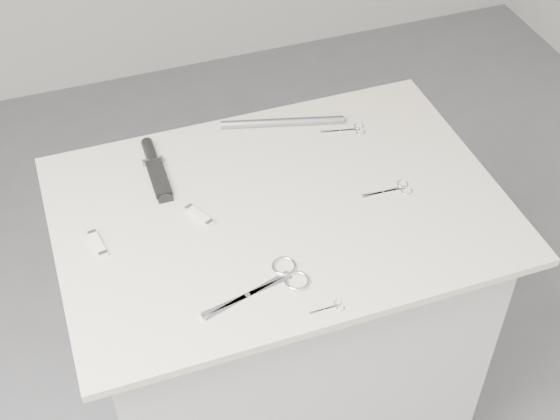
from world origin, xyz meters
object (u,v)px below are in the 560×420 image
object	(u,v)px
pocket_knife_a	(98,244)
sheathed_knife	(155,166)
plinth	(280,333)
embroidery_scissors_b	(351,130)
tiny_scissors	(331,307)
metal_rail	(282,122)
large_shears	(275,281)
embroidery_scissors_a	(395,190)
pocket_knife_b	(199,216)

from	to	relation	value
pocket_knife_a	sheathed_knife	bearing A→B (deg)	-49.24
plinth	embroidery_scissors_b	distance (m)	0.57
plinth	tiny_scissors	size ratio (longest dim) A/B	12.62
pocket_knife_a	metal_rail	bearing A→B (deg)	-72.41
embroidery_scissors_b	metal_rail	bearing A→B (deg)	166.38
large_shears	embroidery_scissors_a	bearing A→B (deg)	12.31
pocket_knife_b	metal_rail	world-z (taller)	metal_rail
plinth	embroidery_scissors_b	bearing A→B (deg)	37.65
pocket_knife_a	pocket_knife_b	distance (m)	0.23
tiny_scissors	metal_rail	size ratio (longest dim) A/B	0.23
embroidery_scissors_a	sheathed_knife	distance (m)	0.57
sheathed_knife	pocket_knife_b	bearing A→B (deg)	-163.06
embroidery_scissors_a	metal_rail	bearing A→B (deg)	120.11
embroidery_scissors_a	pocket_knife_a	size ratio (longest dim) A/B	1.47
embroidery_scissors_b	metal_rail	distance (m)	0.17
large_shears	pocket_knife_a	bearing A→B (deg)	131.65
metal_rail	pocket_knife_a	bearing A→B (deg)	-152.97
embroidery_scissors_a	embroidery_scissors_b	size ratio (longest dim) A/B	1.06
tiny_scissors	pocket_knife_b	xyz separation A→B (m)	(-0.18, 0.33, 0.00)
embroidery_scissors_a	embroidery_scissors_b	distance (m)	0.24
large_shears	sheathed_knife	world-z (taller)	sheathed_knife
plinth	metal_rail	distance (m)	0.56
large_shears	metal_rail	size ratio (longest dim) A/B	0.76
pocket_knife_b	sheathed_knife	bearing A→B (deg)	-10.26
embroidery_scissors_a	pocket_knife_a	distance (m)	0.68
plinth	sheathed_knife	xyz separation A→B (m)	(-0.24, 0.22, 0.48)
sheathed_knife	large_shears	bearing A→B (deg)	-159.43
sheathed_knife	pocket_knife_b	world-z (taller)	sheathed_knife
large_shears	tiny_scissors	world-z (taller)	large_shears
tiny_scissors	large_shears	bearing A→B (deg)	129.41
sheathed_knife	metal_rail	distance (m)	0.34
plinth	large_shears	distance (m)	0.52
plinth	large_shears	world-z (taller)	large_shears
embroidery_scissors_b	pocket_knife_b	xyz separation A→B (m)	(-0.44, -0.17, 0.00)
tiny_scissors	metal_rail	xyz separation A→B (m)	(0.11, 0.58, 0.01)
embroidery_scissors_b	sheathed_knife	world-z (taller)	sheathed_knife
plinth	metal_rail	world-z (taller)	metal_rail
large_shears	embroidery_scissors_b	size ratio (longest dim) A/B	2.10
embroidery_scissors_a	sheathed_knife	size ratio (longest dim) A/B	0.58
plinth	metal_rail	size ratio (longest dim) A/B	2.91
large_shears	tiny_scissors	size ratio (longest dim) A/B	3.30
large_shears	tiny_scissors	distance (m)	0.13
embroidery_scissors_b	pocket_knife_b	distance (m)	0.47
tiny_scissors	pocket_knife_b	world-z (taller)	pocket_knife_b
plinth	tiny_scissors	xyz separation A→B (m)	(-0.00, -0.31, 0.47)
tiny_scissors	pocket_knife_b	bearing A→B (deg)	118.25
tiny_scissors	pocket_knife_a	world-z (taller)	pocket_knife_a
pocket_knife_a	pocket_knife_b	world-z (taller)	same
pocket_knife_a	metal_rail	world-z (taller)	metal_rail
plinth	tiny_scissors	world-z (taller)	tiny_scissors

